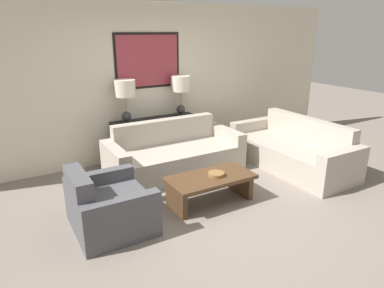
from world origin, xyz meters
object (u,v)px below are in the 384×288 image
(table_lamp_right, at_px, (181,87))
(decorative_bowl, at_px, (216,174))
(coffee_table, at_px, (210,183))
(armchair_near_back_wall, at_px, (108,207))
(couch_by_side, at_px, (292,151))
(table_lamp_left, at_px, (125,92))
(console_table, at_px, (156,139))
(couch_by_back_wall, at_px, (174,156))

(table_lamp_right, bearing_deg, decorative_bowl, -105.20)
(coffee_table, distance_m, armchair_near_back_wall, 1.35)
(couch_by_side, bearing_deg, table_lamp_left, 146.84)
(console_table, height_order, table_lamp_right, table_lamp_right)
(armchair_near_back_wall, bearing_deg, couch_by_back_wall, 37.57)
(couch_by_back_wall, height_order, decorative_bowl, couch_by_back_wall)
(console_table, height_order, armchair_near_back_wall, armchair_near_back_wall)
(table_lamp_right, distance_m, armchair_near_back_wall, 2.82)
(table_lamp_right, bearing_deg, coffee_table, -107.35)
(table_lamp_left, distance_m, coffee_table, 2.15)
(table_lamp_left, height_order, armchair_near_back_wall, table_lamp_left)
(console_table, bearing_deg, couch_by_back_wall, -90.00)
(armchair_near_back_wall, bearing_deg, table_lamp_right, 42.79)
(decorative_bowl, bearing_deg, armchair_near_back_wall, 175.80)
(couch_by_back_wall, distance_m, armchair_near_back_wall, 1.80)
(armchair_near_back_wall, bearing_deg, couch_by_side, 5.03)
(coffee_table, height_order, armchair_near_back_wall, armchair_near_back_wall)
(couch_by_back_wall, bearing_deg, coffee_table, -93.60)
(couch_by_back_wall, relative_size, decorative_bowl, 9.93)
(table_lamp_left, relative_size, armchair_near_back_wall, 0.74)
(couch_by_side, relative_size, decorative_bowl, 9.93)
(couch_by_side, height_order, decorative_bowl, couch_by_side)
(armchair_near_back_wall, bearing_deg, decorative_bowl, -4.20)
(coffee_table, relative_size, armchair_near_back_wall, 1.19)
(table_lamp_left, xyz_separation_m, armchair_near_back_wall, (-0.91, -1.79, -0.98))
(table_lamp_left, bearing_deg, couch_by_back_wall, -53.70)
(console_table, distance_m, table_lamp_left, 1.01)
(console_table, distance_m, decorative_bowl, 1.90)
(couch_by_side, distance_m, armchair_near_back_wall, 3.24)
(table_lamp_left, bearing_deg, table_lamp_right, 0.00)
(table_lamp_left, xyz_separation_m, coffee_table, (0.44, -1.87, -0.96))
(couch_by_side, bearing_deg, couch_by_back_wall, 155.67)
(table_lamp_left, distance_m, table_lamp_right, 1.02)
(console_table, xyz_separation_m, couch_by_back_wall, (0.00, -0.70, -0.09))
(couch_by_back_wall, relative_size, armchair_near_back_wall, 2.24)
(console_table, distance_m, couch_by_back_wall, 0.70)
(coffee_table, bearing_deg, armchair_near_back_wall, 176.61)
(table_lamp_left, height_order, decorative_bowl, table_lamp_left)
(decorative_bowl, distance_m, armchair_near_back_wall, 1.43)
(table_lamp_left, xyz_separation_m, table_lamp_right, (1.02, 0.00, 0.00))
(couch_by_back_wall, bearing_deg, couch_by_side, -24.33)
(table_lamp_right, distance_m, couch_by_back_wall, 1.30)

